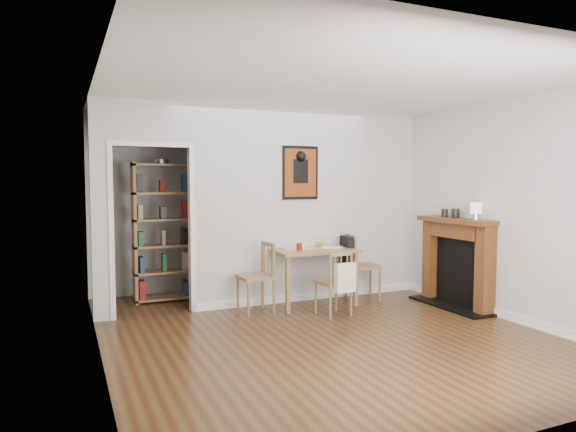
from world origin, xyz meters
name	(u,v)px	position (x,y,z in m)	size (l,w,h in m)	color
ground	(319,330)	(0.00, 0.00, 0.00)	(5.20, 5.20, 0.00)	#4E3719
room_shell	(280,207)	(0.10, 1.34, 1.30)	(5.20, 5.20, 5.20)	beige
dining_table	(313,255)	(0.47, 1.10, 0.66)	(1.09, 0.70, 0.75)	#88603F
chair_left	(256,278)	(-0.37, 0.99, 0.44)	(0.47, 0.47, 0.88)	#8F6142
chair_right	(362,266)	(1.21, 1.07, 0.47)	(0.59, 0.54, 0.91)	#8F6142
chair_front	(334,282)	(0.46, 0.50, 0.41)	(0.45, 0.49, 0.80)	#8F6142
bookshelf	(163,233)	(-1.30, 2.14, 0.94)	(0.80, 0.32, 1.89)	#88603F
fireplace	(457,260)	(2.16, 0.25, 0.62)	(0.45, 1.25, 1.16)	brown
red_glass	(299,247)	(0.25, 1.04, 0.79)	(0.07, 0.07, 0.09)	maroon
orange_fruit	(323,244)	(0.68, 1.20, 0.79)	(0.09, 0.09, 0.09)	orange
placemat	(300,248)	(0.34, 1.20, 0.75)	(0.45, 0.34, 0.00)	beige
notebook	(330,247)	(0.74, 1.10, 0.75)	(0.26, 0.19, 0.01)	silver
mantel_lamp	(476,209)	(2.10, -0.12, 1.30)	(0.14, 0.14, 0.22)	silver
ceramic_jar_a	(455,213)	(2.16, 0.31, 1.22)	(0.10, 0.10, 0.12)	black
ceramic_jar_b	(445,213)	(2.15, 0.51, 1.21)	(0.09, 0.09, 0.11)	black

